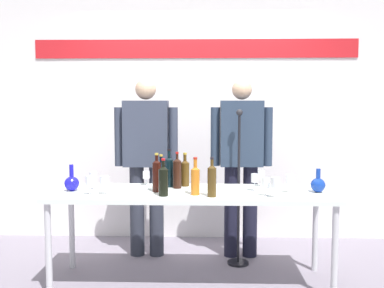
% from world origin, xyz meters
% --- Properties ---
extents(ground_plane, '(10.00, 10.00, 0.00)m').
position_xyz_m(ground_plane, '(0.00, 0.00, 0.00)').
color(ground_plane, slate).
extents(back_wall, '(5.00, 0.11, 3.00)m').
position_xyz_m(back_wall, '(0.00, 1.32, 1.50)').
color(back_wall, white).
rests_on(back_wall, ground).
extents(display_table, '(2.31, 0.70, 0.77)m').
position_xyz_m(display_table, '(0.00, 0.00, 0.71)').
color(display_table, silver).
rests_on(display_table, ground).
extents(decanter_blue_left, '(0.12, 0.12, 0.22)m').
position_xyz_m(decanter_blue_left, '(-0.99, -0.02, 0.84)').
color(decanter_blue_left, '#1A18BF').
rests_on(decanter_blue_left, display_table).
extents(decanter_blue_right, '(0.12, 0.12, 0.19)m').
position_xyz_m(decanter_blue_right, '(1.03, -0.02, 0.84)').
color(decanter_blue_right, '#14369A').
rests_on(decanter_blue_right, display_table).
extents(presenter_left, '(0.62, 0.22, 1.73)m').
position_xyz_m(presenter_left, '(-0.46, 0.66, 1.00)').
color(presenter_left, '#2C303C').
rests_on(presenter_left, ground).
extents(presenter_right, '(0.59, 0.22, 1.72)m').
position_xyz_m(presenter_right, '(0.46, 0.66, 0.98)').
color(presenter_right, black).
rests_on(presenter_right, ground).
extents(wine_bottle_0, '(0.08, 0.08, 0.29)m').
position_xyz_m(wine_bottle_0, '(-0.21, -0.20, 0.90)').
color(wine_bottle_0, black).
rests_on(wine_bottle_0, display_table).
extents(wine_bottle_1, '(0.08, 0.08, 0.29)m').
position_xyz_m(wine_bottle_1, '(-0.06, 0.23, 0.90)').
color(wine_bottle_1, '#48300F').
rests_on(wine_bottle_1, display_table).
extents(wine_bottle_2, '(0.07, 0.07, 0.32)m').
position_xyz_m(wine_bottle_2, '(-0.28, -0.03, 0.92)').
color(wine_bottle_2, black).
rests_on(wine_bottle_2, display_table).
extents(wine_bottle_3, '(0.07, 0.07, 0.31)m').
position_xyz_m(wine_bottle_3, '(-0.13, 0.13, 0.91)').
color(wine_bottle_3, black).
rests_on(wine_bottle_3, display_table).
extents(wine_bottle_4, '(0.07, 0.07, 0.30)m').
position_xyz_m(wine_bottle_4, '(0.03, -0.15, 0.90)').
color(wine_bottle_4, orange).
rests_on(wine_bottle_4, display_table).
extents(wine_bottle_5, '(0.07, 0.07, 0.30)m').
position_xyz_m(wine_bottle_5, '(-0.26, 0.06, 0.90)').
color(wine_bottle_5, black).
rests_on(wine_bottle_5, display_table).
extents(wine_bottle_6, '(0.07, 0.07, 0.33)m').
position_xyz_m(wine_bottle_6, '(-0.20, 0.19, 0.91)').
color(wine_bottle_6, black).
rests_on(wine_bottle_6, display_table).
extents(wine_bottle_7, '(0.07, 0.07, 0.31)m').
position_xyz_m(wine_bottle_7, '(0.16, -0.21, 0.91)').
color(wine_bottle_7, '#483415').
rests_on(wine_bottle_7, display_table).
extents(wine_glass_left_0, '(0.06, 0.06, 0.15)m').
position_xyz_m(wine_glass_left_0, '(-0.82, 0.04, 0.88)').
color(wine_glass_left_0, white).
rests_on(wine_glass_left_0, display_table).
extents(wine_glass_left_1, '(0.07, 0.07, 0.14)m').
position_xyz_m(wine_glass_left_1, '(-0.69, -0.15, 0.88)').
color(wine_glass_left_1, white).
rests_on(wine_glass_left_1, display_table).
extents(wine_glass_left_2, '(0.06, 0.06, 0.15)m').
position_xyz_m(wine_glass_left_2, '(-0.79, -0.18, 0.89)').
color(wine_glass_left_2, white).
rests_on(wine_glass_left_2, display_table).
extents(wine_glass_left_3, '(0.06, 0.06, 0.13)m').
position_xyz_m(wine_glass_left_3, '(-0.41, 0.25, 0.86)').
color(wine_glass_left_3, white).
rests_on(wine_glass_left_3, display_table).
extents(wine_glass_right_0, '(0.07, 0.07, 0.16)m').
position_xyz_m(wine_glass_right_0, '(0.65, -0.24, 0.89)').
color(wine_glass_right_0, white).
rests_on(wine_glass_right_0, display_table).
extents(wine_glass_right_1, '(0.06, 0.06, 0.15)m').
position_xyz_m(wine_glass_right_1, '(0.60, 0.23, 0.88)').
color(wine_glass_right_1, white).
rests_on(wine_glass_right_1, display_table).
extents(wine_glass_right_2, '(0.07, 0.07, 0.15)m').
position_xyz_m(wine_glass_right_2, '(0.80, -0.05, 0.88)').
color(wine_glass_right_2, white).
rests_on(wine_glass_right_2, display_table).
extents(wine_glass_right_3, '(0.07, 0.07, 0.14)m').
position_xyz_m(wine_glass_right_3, '(0.59, -0.17, 0.88)').
color(wine_glass_right_3, white).
rests_on(wine_glass_right_3, display_table).
extents(wine_glass_right_4, '(0.06, 0.06, 0.14)m').
position_xyz_m(wine_glass_right_4, '(0.52, 0.03, 0.88)').
color(wine_glass_right_4, white).
rests_on(wine_glass_right_4, display_table).
extents(microphone_stand, '(0.20, 0.20, 1.44)m').
position_xyz_m(microphone_stand, '(0.42, 0.44, 0.48)').
color(microphone_stand, black).
rests_on(microphone_stand, ground).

